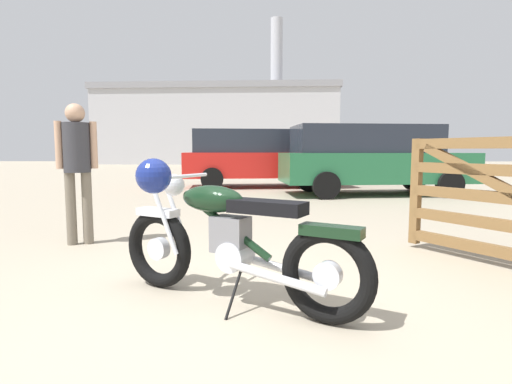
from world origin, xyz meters
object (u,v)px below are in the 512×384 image
object	(u,v)px
blue_hatchback_right	(371,158)
red_hatchback_near	(355,156)
white_estate_far	(258,156)
bystander	(77,159)
vintage_motorcycle	(225,237)

from	to	relation	value
blue_hatchback_right	red_hatchback_near	xyz separation A→B (m)	(0.56, 4.35, -0.02)
white_estate_far	red_hatchback_near	size ratio (longest dim) A/B	1.23
bystander	red_hatchback_near	world-z (taller)	red_hatchback_near
vintage_motorcycle	bystander	size ratio (longest dim) A/B	1.13
white_estate_far	blue_hatchback_right	bearing A→B (deg)	-42.43
white_estate_far	red_hatchback_near	bearing A→B (deg)	26.57
vintage_motorcycle	white_estate_far	bearing A→B (deg)	-62.17
vintage_motorcycle	bystander	xyz separation A→B (m)	(-1.92, 1.84, 0.53)
blue_hatchback_right	bystander	bearing A→B (deg)	-137.95
vintage_motorcycle	bystander	world-z (taller)	bystander
white_estate_far	vintage_motorcycle	bearing A→B (deg)	-96.81
bystander	vintage_motorcycle	bearing A→B (deg)	-152.90
red_hatchback_near	blue_hatchback_right	bearing A→B (deg)	-99.00
white_estate_far	red_hatchback_near	distance (m)	4.11
vintage_motorcycle	bystander	bearing A→B (deg)	-15.50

